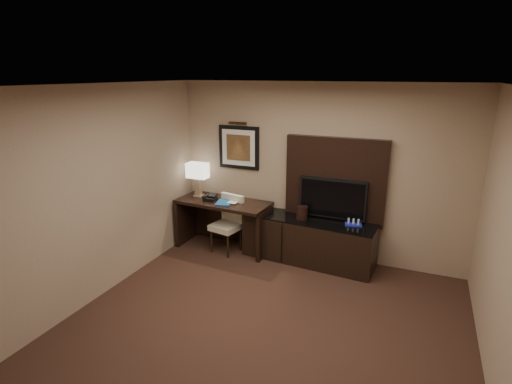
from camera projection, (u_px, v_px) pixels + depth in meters
The scene contains 17 objects.
floor at pixel (252, 346), 4.29m from camera, with size 4.50×5.00×0.01m, color #331E17.
ceiling at pixel (251, 87), 3.51m from camera, with size 4.50×5.00×0.01m, color silver.
wall_back at pixel (317, 173), 6.10m from camera, with size 4.50×0.01×2.70m, color tan.
wall_left at pixel (78, 202), 4.74m from camera, with size 0.01×5.00×2.70m, color tan.
desk at pixel (224, 224), 6.59m from camera, with size 1.53×0.65×0.82m, color black.
credenza at pixel (308, 240), 6.13m from camera, with size 2.01×0.56×0.69m, color black.
tv_wall_panel at pixel (335, 181), 5.96m from camera, with size 1.50×0.12×1.30m, color black.
tv at pixel (333, 198), 5.94m from camera, with size 1.00×0.08×0.60m, color black.
artwork at pixel (239, 147), 6.48m from camera, with size 0.70×0.04×0.70m, color black.
picture_light at pixel (238, 123), 6.33m from camera, with size 0.04×0.04×0.30m, color #3F2714.
desk_chair at pixel (226, 226), 6.44m from camera, with size 0.42×0.49×0.88m, color beige, non-canonical shape.
table_lamp at pixel (198, 179), 6.65m from camera, with size 0.37×0.21×0.61m, color #9D7E61, non-canonical shape.
desk_phone at pixel (210, 197), 6.50m from camera, with size 0.19×0.17×0.10m, color black, non-canonical shape.
blue_folder at pixel (224, 203), 6.37m from camera, with size 0.24×0.32×0.02m, color #164F93.
book at pixel (230, 195), 6.41m from camera, with size 0.16×0.02×0.22m, color #C3B699.
ice_bucket at pixel (302, 213), 6.02m from camera, with size 0.17×0.17×0.19m, color black.
minibar_tray at pixel (353, 222), 5.78m from camera, with size 0.24×0.14×0.09m, color #1B24B4, non-canonical shape.
Camera 1 is at (1.45, -3.32, 2.82)m, focal length 28.00 mm.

